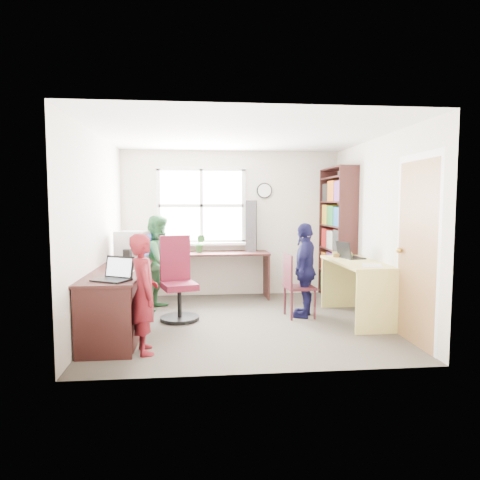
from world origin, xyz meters
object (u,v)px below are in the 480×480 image
(l_desk, at_px, (136,294))
(wooden_chair, at_px, (295,283))
(potted_plant, at_px, (200,244))
(swivel_chair, at_px, (178,284))
(right_desk, at_px, (358,277))
(bookshelf, at_px, (337,237))
(person_green, at_px, (160,262))
(laptop_right, at_px, (348,254))
(laptop_left, at_px, (115,275))
(person_navy, at_px, (305,270))
(person_red, at_px, (144,293))
(cd_tower, at_px, (251,226))
(crt_monitor, at_px, (133,245))

(l_desk, relative_size, wooden_chair, 3.43)
(potted_plant, bearing_deg, swivel_chair, -104.54)
(right_desk, xyz_separation_m, potted_plant, (-2.08, 1.43, 0.33))
(bookshelf, xyz_separation_m, potted_plant, (-2.18, 0.23, -0.11))
(l_desk, xyz_separation_m, person_green, (0.19, 1.10, 0.23))
(swivel_chair, height_order, laptop_right, swivel_chair)
(wooden_chair, xyz_separation_m, person_green, (-1.86, 0.65, 0.22))
(laptop_left, bearing_deg, person_navy, 55.22)
(bookshelf, relative_size, person_red, 1.70)
(laptop_left, distance_m, laptop_right, 3.18)
(person_green, bearing_deg, laptop_right, -81.34)
(l_desk, xyz_separation_m, cd_tower, (1.62, 1.82, 0.71))
(l_desk, bearing_deg, person_green, 80.41)
(swivel_chair, xyz_separation_m, laptop_left, (-0.59, -1.19, 0.33))
(l_desk, distance_m, bookshelf, 3.35)
(crt_monitor, height_order, cd_tower, cd_tower)
(crt_monitor, relative_size, potted_plant, 1.69)
(potted_plant, relative_size, person_green, 0.21)
(laptop_left, relative_size, cd_tower, 0.53)
(wooden_chair, bearing_deg, swivel_chair, 172.56)
(bookshelf, relative_size, cd_tower, 2.51)
(wooden_chair, xyz_separation_m, crt_monitor, (-2.21, 0.50, 0.49))
(bookshelf, bearing_deg, person_green, -172.44)
(wooden_chair, distance_m, person_red, 2.21)
(l_desk, relative_size, laptop_right, 7.47)
(crt_monitor, xyz_separation_m, person_green, (0.35, 0.15, -0.27))
(right_desk, bearing_deg, laptop_right, 95.77)
(l_desk, xyz_separation_m, wooden_chair, (2.05, 0.45, 0.01))
(bookshelf, distance_m, person_green, 2.81)
(person_navy, bearing_deg, cd_tower, -133.26)
(crt_monitor, bearing_deg, person_green, 40.11)
(bookshelf, bearing_deg, l_desk, -153.57)
(l_desk, bearing_deg, bookshelf, 26.43)
(laptop_right, distance_m, cd_tower, 1.77)
(swivel_chair, height_order, crt_monitor, crt_monitor)
(laptop_left, xyz_separation_m, laptop_right, (2.93, 1.23, 0.03))
(wooden_chair, height_order, laptop_left, laptop_left)
(person_navy, bearing_deg, person_red, -34.67)
(bookshelf, xyz_separation_m, laptop_left, (-3.07, -2.14, -0.20))
(crt_monitor, relative_size, laptop_left, 1.10)
(crt_monitor, xyz_separation_m, laptop_right, (2.99, -0.38, -0.12))
(wooden_chair, distance_m, crt_monitor, 2.32)
(swivel_chair, distance_m, cd_tower, 1.87)
(crt_monitor, distance_m, laptop_left, 1.63)
(wooden_chair, distance_m, person_green, 1.98)
(crt_monitor, relative_size, cd_tower, 0.59)
(bookshelf, bearing_deg, laptop_left, -145.15)
(potted_plant, xyz_separation_m, person_green, (-0.59, -0.60, -0.21))
(cd_tower, relative_size, person_navy, 0.65)
(laptop_left, bearing_deg, wooden_chair, 56.09)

